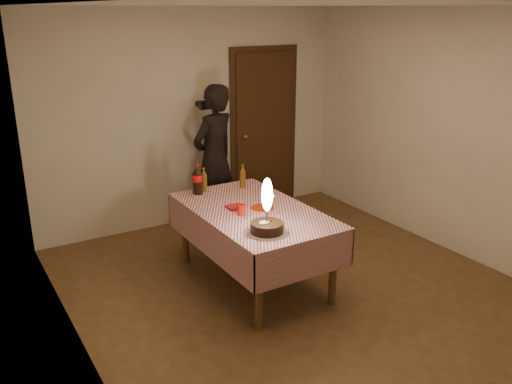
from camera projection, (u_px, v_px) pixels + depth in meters
ground at (298, 290)px, 5.21m from camera, size 4.00×4.50×0.01m
room_shell at (301, 118)px, 4.75m from camera, size 4.04×4.54×2.62m
dining_table at (253, 219)px, 5.17m from camera, size 1.02×1.72×0.76m
birthday_cake at (267, 220)px, 4.57m from camera, size 0.35×0.35×0.49m
red_plate at (262, 208)px, 5.17m from camera, size 0.22×0.22×0.01m
red_cup at (241, 210)px, 4.99m from camera, size 0.08×0.08×0.10m
clear_cup at (268, 203)px, 5.18m from camera, size 0.07×0.07×0.09m
napkin_stack at (235, 207)px, 5.17m from camera, size 0.15×0.15×0.02m
cola_bottle at (197, 180)px, 5.52m from camera, size 0.10×0.10×0.32m
amber_bottle_left at (204, 180)px, 5.62m from camera, size 0.06×0.06×0.26m
amber_bottle_right at (243, 177)px, 5.73m from camera, size 0.06×0.06×0.26m
photographer at (214, 158)px, 6.46m from camera, size 0.75×0.63×1.76m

